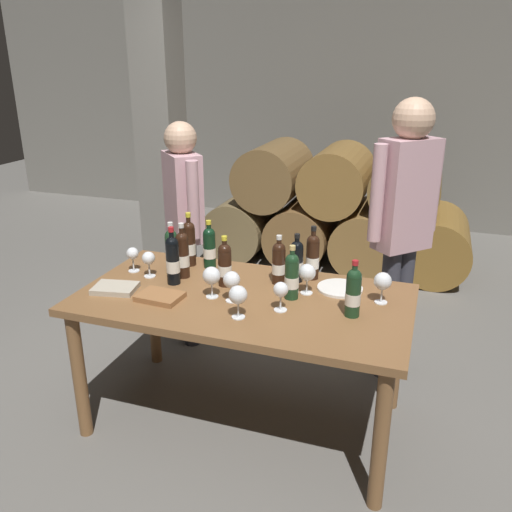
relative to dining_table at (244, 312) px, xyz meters
name	(u,v)px	position (x,y,z in m)	size (l,w,h in m)	color
ground_plane	(245,419)	(0.00, 0.00, -0.67)	(14.00, 14.00, 0.00)	#66635E
cellar_back_wall	(366,104)	(0.00, 4.20, 0.73)	(10.00, 0.24, 2.80)	slate
barrel_stack	(336,210)	(0.00, 2.60, -0.13)	(2.49, 0.90, 1.15)	brown
stone_pillar	(161,137)	(-1.30, 1.60, 0.63)	(0.32, 0.32, 2.60)	slate
dining_table	(244,312)	(0.00, 0.00, 0.00)	(1.70, 0.90, 0.76)	brown
wine_bottle_0	(225,264)	(-0.14, 0.10, 0.21)	(0.07, 0.07, 0.28)	black
wine_bottle_1	(173,260)	(-0.42, 0.04, 0.23)	(0.07, 0.07, 0.32)	black
wine_bottle_2	(189,243)	(-0.45, 0.32, 0.23)	(0.07, 0.07, 0.32)	black
wine_bottle_3	(209,247)	(-0.33, 0.32, 0.21)	(0.07, 0.07, 0.28)	black
wine_bottle_4	(353,292)	(0.56, -0.04, 0.21)	(0.07, 0.07, 0.28)	#19381E
wine_bottle_5	(297,261)	(0.20, 0.28, 0.21)	(0.07, 0.07, 0.27)	black
wine_bottle_6	(172,250)	(-0.51, 0.20, 0.22)	(0.07, 0.07, 0.29)	#19381E
wine_bottle_7	(183,254)	(-0.41, 0.14, 0.23)	(0.07, 0.07, 0.31)	black
wine_bottle_8	(292,276)	(0.24, 0.06, 0.21)	(0.07, 0.07, 0.28)	#19381E
wine_bottle_9	(313,256)	(0.28, 0.35, 0.22)	(0.07, 0.07, 0.30)	black
wine_bottle_10	(279,262)	(0.12, 0.22, 0.21)	(0.07, 0.07, 0.27)	black
wine_glass_0	(307,273)	(0.30, 0.14, 0.21)	(0.09, 0.09, 0.16)	white
wine_glass_1	(238,296)	(0.06, -0.23, 0.21)	(0.09, 0.09, 0.16)	white
wine_glass_2	(149,259)	(-0.59, 0.08, 0.20)	(0.07, 0.07, 0.15)	white
wine_glass_3	(133,254)	(-0.71, 0.12, 0.19)	(0.07, 0.07, 0.14)	white
wine_glass_4	(212,276)	(-0.15, -0.06, 0.21)	(0.09, 0.09, 0.16)	white
wine_glass_5	(281,291)	(0.23, -0.10, 0.20)	(0.07, 0.07, 0.15)	white
wine_glass_6	(383,282)	(0.68, 0.15, 0.20)	(0.09, 0.09, 0.16)	white
wine_glass_7	(232,280)	(-0.04, -0.07, 0.20)	(0.09, 0.09, 0.16)	white
tasting_notebook	(115,288)	(-0.66, -0.15, 0.11)	(0.22, 0.16, 0.03)	#B2A893
leather_ledger	(160,297)	(-0.39, -0.17, 0.11)	(0.22, 0.16, 0.03)	#936038
serving_plate	(340,288)	(0.45, 0.24, 0.10)	(0.24, 0.24, 0.01)	white
sommelier_presenting	(404,217)	(0.72, 0.75, 0.37)	(0.37, 0.38, 1.72)	#383842
taster_seated_left	(184,217)	(-0.68, 0.72, 0.25)	(0.36, 0.38, 1.54)	#383842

